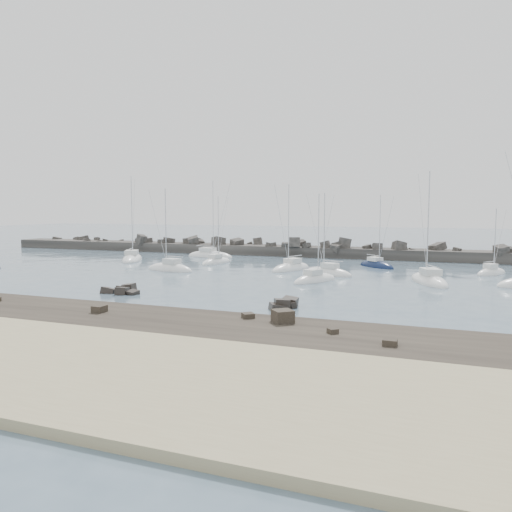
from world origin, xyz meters
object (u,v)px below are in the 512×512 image
Objects in this scene: sailboat_3 at (216,262)px; sailboat_4 at (210,256)px; sailboat_5 at (170,270)px; sailboat_10 at (429,282)px; sailboat_9 at (328,274)px; sailboat_6 at (291,269)px; sailboat_7 at (315,280)px; sailboat_12 at (491,273)px; sailboat_8 at (376,266)px; sailboat_1 at (132,260)px.

sailboat_4 reaches higher than sailboat_3.
sailboat_10 is (35.28, 0.60, -0.00)m from sailboat_5.
sailboat_10 is at bearing -13.30° from sailboat_9.
sailboat_10 is at bearing -18.83° from sailboat_6.
sailboat_7 is 1.19× the size of sailboat_12.
sailboat_6 reaches higher than sailboat_8.
sailboat_10 is at bearing -10.98° from sailboat_1.
sailboat_5 reaches higher than sailboat_12.
sailboat_7 is 6.79m from sailboat_9.
sailboat_7 is 0.80× the size of sailboat_10.
sailboat_4 reaches higher than sailboat_12.
sailboat_5 is at bearing -99.85° from sailboat_3.
sailboat_6 is at bearing -5.61° from sailboat_1.
sailboat_7 is at bearing -58.96° from sailboat_6.
sailboat_1 is 49.70m from sailboat_10.
sailboat_10 is (39.08, -19.99, 0.01)m from sailboat_4.
sailboat_4 is at bearing 47.31° from sailboat_1.
sailboat_3 is at bearing 4.71° from sailboat_1.
sailboat_3 is 1.00× the size of sailboat_8.
sailboat_9 is (26.05, -16.91, 0.01)m from sailboat_4.
sailboat_3 is 1.21× the size of sailboat_12.
sailboat_3 is 0.92× the size of sailboat_5.
sailboat_3 is 0.99× the size of sailboat_9.
sailboat_9 is (6.21, -3.48, 0.00)m from sailboat_6.
sailboat_10 reaches higher than sailboat_6.
sailboat_6 is 1.12× the size of sailboat_9.
sailboat_3 is at bearing 163.46° from sailboat_6.
sailboat_5 is (13.51, -10.06, 0.01)m from sailboat_1.
sailboat_7 is at bearing -143.86° from sailboat_12.
sailboat_6 is (16.04, 7.16, -0.01)m from sailboat_5.
sailboat_8 is (25.17, 4.15, -0.00)m from sailboat_3.
sailboat_1 is 41.01m from sailboat_8.
sailboat_4 reaches higher than sailboat_5.
sailboat_9 is at bearing -112.52° from sailboat_8.
sailboat_7 is (20.25, -14.45, 0.00)m from sailboat_3.
sailboat_1 reaches higher than sailboat_9.
sailboat_3 is 24.88m from sailboat_7.
sailboat_6 is (19.84, -13.43, 0.00)m from sailboat_4.
sailboat_1 reaches higher than sailboat_8.
sailboat_8 is at bearing -9.36° from sailboat_4.
sailboat_12 is at bearing -12.45° from sailboat_8.
sailboat_1 reaches higher than sailboat_3.
sailboat_5 is at bearing -179.03° from sailboat_10.
sailboat_4 is at bearing 137.68° from sailboat_7.
sailboat_3 is (15.48, 1.27, -0.01)m from sailboat_1.
sailboat_4 is at bearing 121.98° from sailboat_3.
sailboat_12 is at bearing 21.94° from sailboat_9.
sailboat_9 reaches higher than sailboat_8.
sailboat_9 is at bearing -32.98° from sailboat_4.
sailboat_5 is at bearing 172.02° from sailboat_7.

